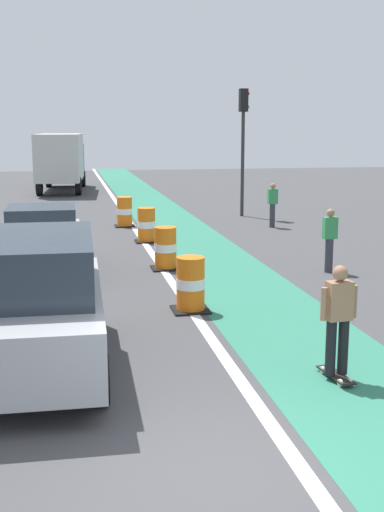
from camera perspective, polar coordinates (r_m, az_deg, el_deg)
The scene contains 14 objects.
ground_plane at distance 7.28m, azimuth 2.24°, elevation -18.39°, with size 100.00×100.00×0.00m, color #424244.
bike_lane_strip at distance 18.91m, azimuth 1.11°, elevation 0.23°, with size 2.50×80.00×0.01m, color #2D755B.
lane_divider_stripe at distance 18.67m, azimuth -3.40°, elevation 0.06°, with size 0.20×80.00×0.01m, color silver.
skateboarder_on_lane at distance 9.58m, azimuth 12.63°, elevation -5.37°, with size 0.57×0.82×1.69m.
parked_suv_nearest at distance 9.97m, azimuth -13.24°, elevation -3.99°, with size 2.00×4.64×2.04m.
parked_sedan_second at distance 16.66m, azimuth -12.84°, elevation 1.35°, with size 1.94×4.11×1.70m.
traffic_barrel_front at distance 12.93m, azimuth -0.13°, elevation -2.52°, with size 0.73×0.73×1.09m.
traffic_barrel_mid at distance 16.78m, azimuth -2.33°, elevation 0.65°, with size 0.73×0.73×1.09m.
traffic_barrel_back at distance 20.82m, azimuth -3.99°, elevation 2.69°, with size 0.73×0.73×1.09m.
traffic_barrel_far at distance 24.15m, azimuth -5.90°, elevation 3.82°, with size 0.73×0.73×1.09m.
delivery_truck_down_block at distance 38.08m, azimuth -11.33°, elevation 8.32°, with size 2.84×7.75×3.23m.
traffic_light_corner at distance 26.83m, azimuth 4.49°, elevation 10.93°, with size 0.41×0.32×5.10m.
pedestrian_crossing at distance 16.67m, azimuth 11.91°, elevation 1.51°, with size 0.34×0.20×1.61m.
pedestrian_waiting at distance 23.97m, azimuth 7.04°, elevation 4.54°, with size 0.34×0.20×1.61m.
Camera 1 is at (-1.46, -6.17, 3.59)m, focal length 45.89 mm.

